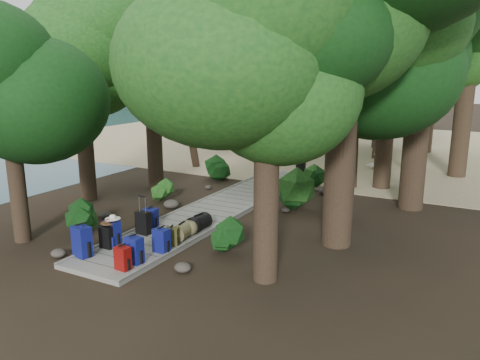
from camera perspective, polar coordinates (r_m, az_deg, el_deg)
The scene contains 52 objects.
ground at distance 14.89m, azimuth -4.31°, elevation -4.57°, with size 120.00×120.00×0.00m, color black.
sand_beach at distance 29.31m, azimuth 12.76°, elevation 4.06°, with size 40.00×22.00×0.02m, color tan.
water_bay at distance 54.38m, azimuth -18.92°, elevation 7.82°, with size 50.00×60.00×0.02m, color #2A4E58.
distant_hill at distance 76.70m, azimuth -10.38°, elevation 9.71°, with size 32.00×16.00×12.00m, color black.
boardwalk at distance 15.69m, azimuth -2.35°, elevation -3.38°, with size 2.00×12.00×0.12m, color gray.
backpack_left_a at distance 12.06m, azimuth -18.72°, elevation -6.91°, with size 0.45×0.31×0.84m, color navy, non-canonical shape.
backpack_left_b at distance 12.45m, azimuth -15.88°, elevation -6.53°, with size 0.35×0.25×0.65m, color black, non-canonical shape.
backpack_left_c at distance 12.56m, azimuth -15.30°, elevation -6.11°, with size 0.40×0.28×0.74m, color navy, non-canonical shape.
backpack_left_d at distance 13.82m, azimuth -10.84°, elevation -4.39°, with size 0.39×0.28×0.59m, color navy, non-canonical shape.
backpack_right_a at distance 11.07m, azimuth -14.12°, elevation -9.09°, with size 0.34×0.24×0.60m, color #7E0502, non-canonical shape.
backpack_right_b at distance 11.35m, azimuth -12.75°, elevation -8.15°, with size 0.39×0.28×0.71m, color navy, non-canonical shape.
backpack_right_c at distance 11.89m, azimuth -9.56°, elevation -7.13°, with size 0.39×0.27×0.66m, color navy, non-canonical shape.
backpack_right_d at distance 12.29m, azimuth -8.31°, elevation -6.72°, with size 0.34×0.25×0.53m, color #3B3A19, non-canonical shape.
duffel_right_khaki at distance 12.72m, azimuth -7.08°, elevation -6.21°, with size 0.43×0.65×0.43m, color brown, non-canonical shape.
duffel_right_black at distance 13.37m, azimuth -5.04°, elevation -5.17°, with size 0.43×0.69×0.43m, color black, non-canonical shape.
suitcase_on_boardwalk at distance 13.24m, azimuth -11.71°, elevation -5.13°, with size 0.41×0.23×0.64m, color black, non-canonical shape.
lone_suitcase_on_sand at distance 21.54m, azimuth 7.43°, elevation 1.90°, with size 0.40×0.23×0.63m, color black, non-canonical shape.
hat_brown at distance 12.35m, azimuth -15.84°, elevation -4.84°, with size 0.37×0.37×0.11m, color #51351E, non-canonical shape.
hat_white at distance 12.37m, azimuth -15.27°, elevation -4.30°, with size 0.39×0.39×0.13m, color silver, non-canonical shape.
kayak at distance 24.65m, azimuth 2.20°, elevation 3.11°, with size 0.76×3.45×0.35m, color red.
sun_lounger at distance 23.09m, azimuth 16.54°, elevation 2.13°, with size 0.56×1.74×0.56m, color silver, non-canonical shape.
tree_right_a at distance 9.68m, azimuth 3.36°, elevation 9.20°, with size 4.65×4.65×7.75m, color black, non-canonical shape.
tree_right_b at distance 12.12m, azimuth 12.87°, elevation 17.59°, with size 6.20×6.20×11.07m, color black, non-canonical shape.
tree_right_c at distance 14.31m, azimuth 13.30°, elevation 11.87°, with size 4.96×4.96×8.58m, color black, non-canonical shape.
tree_right_d at distance 16.26m, azimuth 21.66°, elevation 16.52°, with size 6.25×6.25×11.45m, color black, non-canonical shape.
tree_right_e at distance 18.80m, azimuth 17.81°, elevation 13.32°, with size 5.29×5.29×9.53m, color black, non-canonical shape.
tree_right_f at distance 22.11m, azimuth 26.22°, elevation 13.86°, with size 5.91×5.91×10.56m, color black, non-canonical shape.
tree_left_a at distance 13.53m, azimuth -26.18°, elevation 5.89°, with size 3.76×3.76×6.26m, color black, non-canonical shape.
tree_left_b at distance 17.17m, azimuth -18.86°, elevation 10.92°, with size 4.50×4.50×8.10m, color black, non-canonical shape.
tree_left_c at distance 18.37m, azimuth -10.72°, elevation 12.37°, with size 4.98×4.98×8.66m, color black, non-canonical shape.
tree_back_a at distance 28.01m, azimuth 8.66°, elevation 13.96°, with size 5.71×5.71×9.89m, color black, non-canonical shape.
tree_back_b at distance 28.81m, azimuth 16.93°, elevation 12.70°, with size 5.07×5.07×9.05m, color black, non-canonical shape.
tree_back_c at distance 28.15m, azimuth 22.46°, elevation 13.32°, with size 5.60×5.60×10.07m, color black, non-canonical shape.
tree_back_d at distance 29.48m, azimuth 1.20°, elevation 12.46°, with size 4.94×4.94×8.23m, color black, non-canonical shape.
palm_right_a at distance 18.81m, azimuth 14.80°, elevation 10.43°, with size 4.40×4.40×7.51m, color #184012, non-canonical shape.
palm_right_b at distance 22.48m, azimuth 20.54°, elevation 10.88°, with size 4.07×4.07×7.86m, color #184012, non-canonical shape.
palm_right_c at distance 25.35m, azimuth 17.39°, elevation 11.01°, with size 4.78×4.78×7.60m, color #184012, non-canonical shape.
palm_left_a at distance 22.26m, azimuth -6.30°, elevation 11.65°, with size 4.96×4.96×7.89m, color #184012, non-canonical shape.
rock_left_a at distance 12.62m, azimuth -21.25°, elevation -8.32°, with size 0.39×0.35×0.21m, color #4C473F, non-canonical shape.
rock_left_b at distance 15.36m, azimuth -16.10°, elevation -4.08°, with size 0.39×0.35×0.22m, color #4C473F, non-canonical shape.
rock_left_c at distance 15.92m, azimuth -8.38°, elevation -2.93°, with size 0.54×0.49×0.30m, color #4C473F, non-canonical shape.
rock_left_d at distance 18.32m, azimuth -3.90°, elevation -0.89°, with size 0.28×0.25×0.15m, color #4C473F, non-canonical shape.
rock_right_a at distance 11.06m, azimuth -7.00°, elevation -10.54°, with size 0.40×0.36×0.22m, color #4C473F, non-canonical shape.
rock_right_b at distance 13.02m, azimuth 2.79°, elevation -6.64°, with size 0.45×0.40×0.25m, color #4C473F, non-canonical shape.
rock_right_c at distance 15.41m, azimuth 5.58°, elevation -3.68°, with size 0.28×0.25×0.15m, color #4C473F, non-canonical shape.
rock_right_d at distance 17.76m, azimuth 10.39°, elevation -1.25°, with size 0.58×0.52×0.32m, color #4C473F, non-canonical shape.
shrub_left_a at distance 14.07m, azimuth -18.82°, elevation -4.25°, with size 1.09×1.09×0.98m, color #144416, non-canonical shape.
shrub_left_b at distance 16.64m, azimuth -9.38°, elevation -1.50°, with size 0.79×0.79×0.71m, color #144416, non-canonical shape.
shrub_left_c at distance 19.92m, azimuth -2.91°, elevation 1.60°, with size 1.16×1.16×1.04m, color #144416, non-canonical shape.
shrub_right_a at distance 11.96m, azimuth -1.51°, elevation -7.12°, with size 0.87×0.87×0.78m, color #144416, non-canonical shape.
shrub_right_b at distance 15.47m, azimuth 6.96°, elevation -1.45°, with size 1.44×1.44×1.29m, color #144416, non-canonical shape.
shrub_right_c at distance 18.79m, azimuth 8.80°, elevation 0.43°, with size 0.94×0.94×0.84m, color #144416, non-canonical shape.
Camera 1 is at (7.67, -11.92, 4.57)m, focal length 35.00 mm.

